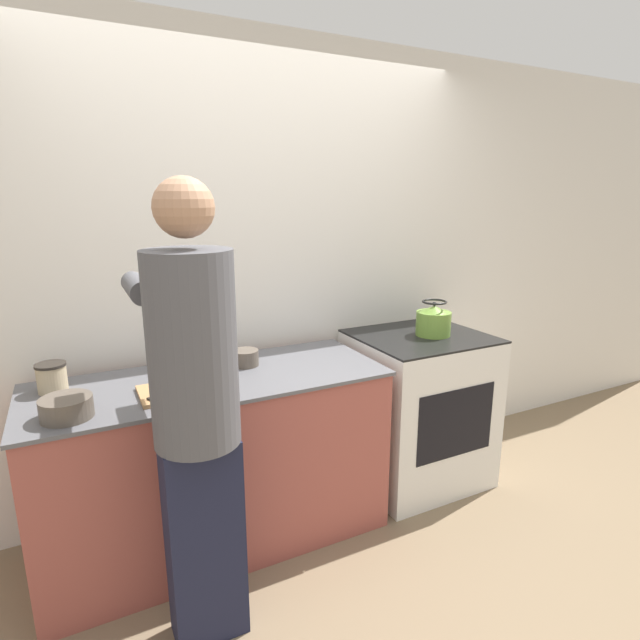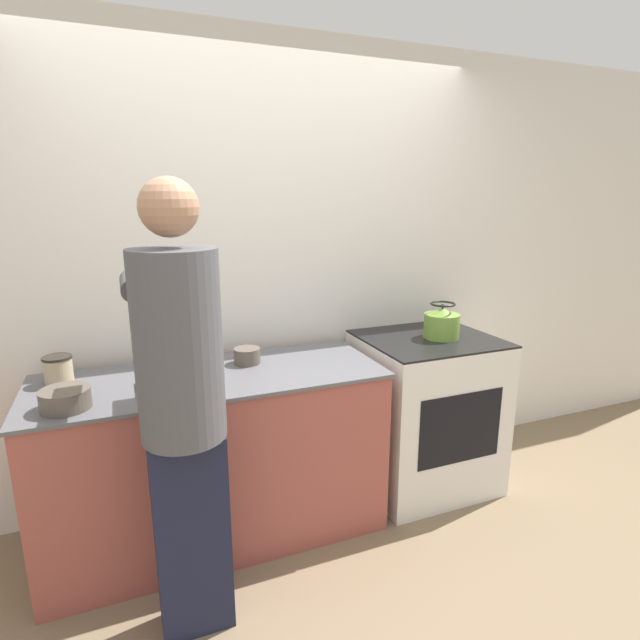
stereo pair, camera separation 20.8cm
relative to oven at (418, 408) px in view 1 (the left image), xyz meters
The scene contains 11 objects.
ground_plane 1.04m from the oven, 158.57° to the right, with size 12.00×12.00×0.00m, color #7A664C.
wall_back 1.27m from the oven, 154.80° to the left, with size 8.00×0.05×2.60m.
counter 1.27m from the oven, behind, with size 1.69×0.67×0.88m.
oven is the anchor object (origin of this frame).
person 1.66m from the oven, 159.36° to the right, with size 0.36×0.60×1.80m.
cutting_board 1.51m from the oven, behind, with size 0.36×0.25×0.02m.
knife 1.55m from the oven, behind, with size 0.25×0.13×0.01m.
kettle 0.56m from the oven, 21.97° to the right, with size 0.21×0.21×0.21m.
bowl_prep 1.97m from the oven, behind, with size 0.20×0.20×0.09m.
bowl_mixing 1.17m from the oven, behind, with size 0.14×0.14×0.08m.
canister_jar 2.02m from the oven, behind, with size 0.13×0.13×0.13m.
Camera 1 is at (-0.97, -1.94, 1.73)m, focal length 28.00 mm.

